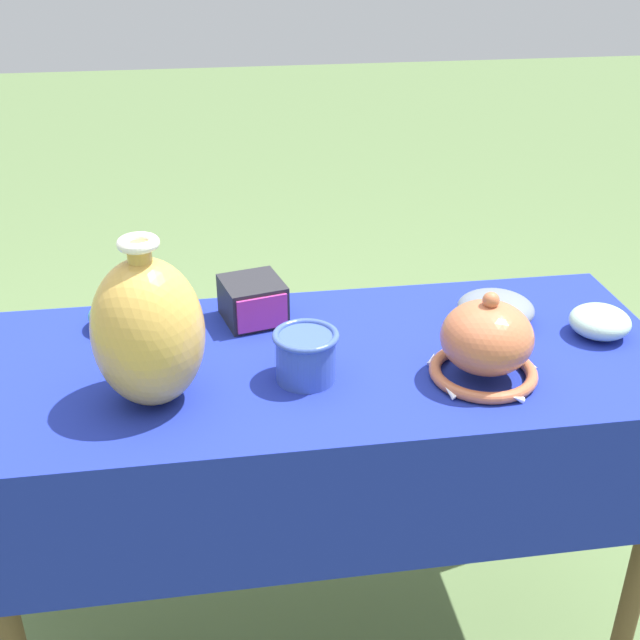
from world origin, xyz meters
TOP-DOWN VIEW (x-y plane):
  - ground_plane at (0.00, 0.00)m, footprint 14.00×14.00m
  - display_table at (0.00, -0.02)m, footprint 1.34×0.57m
  - vase_tall_bulbous at (-0.32, -0.10)m, footprint 0.19×0.19m
  - vase_dome_bell at (0.27, -0.12)m, footprint 0.20×0.21m
  - mosaic_tile_box at (-0.12, 0.17)m, footprint 0.14×0.15m
  - cup_wide_cobalt at (-0.05, -0.07)m, footprint 0.12×0.12m
  - bowl_shallow_teal at (-0.40, 0.18)m, footprint 0.11×0.11m
  - bowl_shallow_celadon at (0.55, 0.00)m, footprint 0.12×0.12m
  - bowl_shallow_slate at (0.37, 0.08)m, footprint 0.16×0.16m

SIDE VIEW (x-z plane):
  - ground_plane at x=0.00m, z-range 0.00..0.00m
  - display_table at x=0.00m, z-range 0.28..1.02m
  - bowl_shallow_teal at x=-0.40m, z-range 0.74..0.79m
  - bowl_shallow_slate at x=0.37m, z-range 0.74..0.80m
  - bowl_shallow_celadon at x=0.55m, z-range 0.74..0.80m
  - mosaic_tile_box at x=-0.12m, z-range 0.74..0.82m
  - cup_wide_cobalt at x=-0.05m, z-range 0.74..0.84m
  - vase_dome_bell at x=0.27m, z-range 0.72..0.89m
  - vase_tall_bulbous at x=-0.32m, z-range 0.72..1.02m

